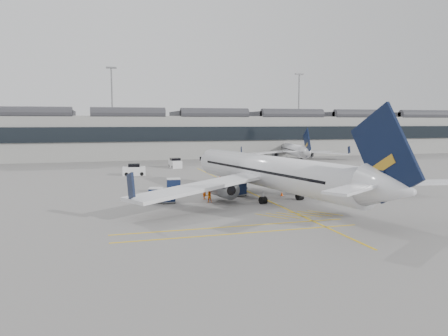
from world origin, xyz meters
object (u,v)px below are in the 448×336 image
object	(u,v)px
baggage_cart_a	(239,189)
ramp_agent_a	(205,192)
belt_loader	(225,188)
pushback_tug	(163,197)
ramp_agent_b	(209,196)
airliner_main	(273,173)

from	to	relation	value
baggage_cart_a	ramp_agent_a	bearing A→B (deg)	170.72
belt_loader	ramp_agent_a	bearing A→B (deg)	-122.17
belt_loader	ramp_agent_a	distance (m)	6.24
pushback_tug	ramp_agent_a	bearing A→B (deg)	-16.13
belt_loader	pushback_tug	size ratio (longest dim) A/B	1.97
ramp_agent_b	baggage_cart_a	bearing A→B (deg)	-156.11
airliner_main	baggage_cart_a	size ratio (longest dim) A/B	20.45
baggage_cart_a	ramp_agent_b	world-z (taller)	baggage_cart_a
belt_loader	ramp_agent_b	world-z (taller)	belt_loader
airliner_main	ramp_agent_a	xyz separation A→B (m)	(-7.99, 2.49, -2.37)
baggage_cart_a	ramp_agent_a	world-z (taller)	ramp_agent_a
ramp_agent_a	baggage_cart_a	bearing A→B (deg)	-45.41
ramp_agent_a	pushback_tug	distance (m)	5.17
belt_loader	ramp_agent_a	world-z (taller)	belt_loader
baggage_cart_a	pushback_tug	xyz separation A→B (m)	(-9.99, -1.41, -0.36)
belt_loader	baggage_cart_a	size ratio (longest dim) A/B	2.50
belt_loader	pushback_tug	bearing A→B (deg)	-143.20
airliner_main	ramp_agent_a	bearing A→B (deg)	151.14
airliner_main	pushback_tug	distance (m)	13.60
ramp_agent_a	ramp_agent_b	bearing A→B (deg)	-149.42
ramp_agent_a	pushback_tug	world-z (taller)	ramp_agent_a
belt_loader	pushback_tug	distance (m)	10.46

